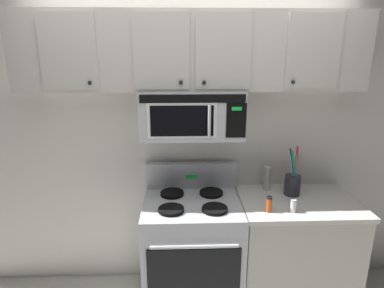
{
  "coord_description": "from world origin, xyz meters",
  "views": [
    {
      "loc": [
        -0.09,
        -1.87,
        2.04
      ],
      "look_at": [
        0.0,
        0.49,
        1.35
      ],
      "focal_mm": 30.39,
      "sensor_mm": 36.0,
      "label": 1
    }
  ],
  "objects": [
    {
      "name": "salt_shaker",
      "position": [
        0.73,
        0.24,
        0.95
      ],
      "size": [
        0.04,
        0.04,
        0.1
      ],
      "color": "white",
      "rests_on": "counter_segment"
    },
    {
      "name": "upper_cabinets",
      "position": [
        -0.0,
        0.57,
        2.02
      ],
      "size": [
        2.5,
        0.36,
        0.55
      ],
      "color": "#BCB7AD"
    },
    {
      "name": "utensil_crock_charcoal",
      "position": [
        0.82,
        0.53,
        1.0
      ],
      "size": [
        0.13,
        0.13,
        0.4
      ],
      "color": "#2D2D33",
      "rests_on": "counter_segment"
    },
    {
      "name": "over_range_microwave",
      "position": [
        -0.0,
        0.54,
        1.58
      ],
      "size": [
        0.76,
        0.43,
        0.35
      ],
      "color": "#B7BABF"
    },
    {
      "name": "spice_jar",
      "position": [
        0.55,
        0.25,
        0.96
      ],
      "size": [
        0.04,
        0.04,
        0.12
      ],
      "color": "#C64C19",
      "rests_on": "counter_segment"
    },
    {
      "name": "back_wall",
      "position": [
        0.0,
        0.79,
        1.35
      ],
      "size": [
        5.2,
        0.1,
        2.7
      ],
      "primitive_type": "cube",
      "color": "silver",
      "rests_on": "ground_plane"
    },
    {
      "name": "stove_range",
      "position": [
        0.0,
        0.42,
        0.47
      ],
      "size": [
        0.76,
        0.69,
        1.12
      ],
      "color": "#B7BABF",
      "rests_on": "ground_plane"
    },
    {
      "name": "pepper_mill",
      "position": [
        0.63,
        0.63,
        1.0
      ],
      "size": [
        0.06,
        0.06,
        0.2
      ],
      "primitive_type": "cylinder",
      "color": "#B7B2A8",
      "rests_on": "counter_segment"
    },
    {
      "name": "counter_segment",
      "position": [
        0.84,
        0.43,
        0.45
      ],
      "size": [
        0.93,
        0.65,
        0.9
      ],
      "color": "#BCB7AD",
      "rests_on": "ground_plane"
    }
  ]
}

